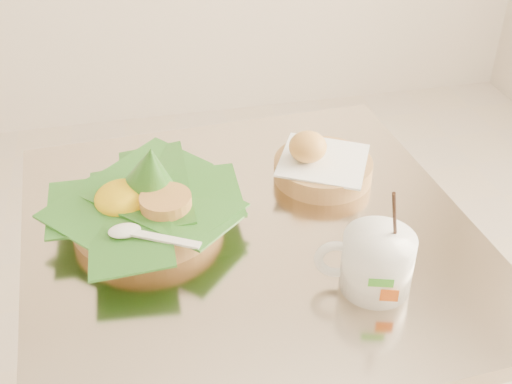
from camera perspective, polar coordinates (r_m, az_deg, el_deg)
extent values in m
cylinder|color=gray|center=(1.29, -0.41, -16.70)|extent=(0.07, 0.07, 0.69)
cube|color=beige|center=(1.03, -0.49, -4.07)|extent=(0.74, 0.74, 0.03)
cylinder|color=tan|center=(1.04, -9.67, -1.67)|extent=(0.24, 0.24, 0.04)
cone|color=#255B1A|center=(1.01, -9.43, 1.90)|extent=(0.12, 0.14, 0.12)
ellipsoid|color=yellow|center=(1.03, -11.74, -0.61)|extent=(0.09, 0.09, 0.05)
cylinder|color=#CC9347|center=(0.99, -8.03, -0.89)|extent=(0.08, 0.08, 0.02)
cylinder|color=tan|center=(1.14, 5.96, 2.06)|extent=(0.17, 0.17, 0.03)
cube|color=white|center=(1.13, 6.02, 2.84)|extent=(0.20, 0.20, 0.01)
ellipsoid|color=#C9852E|center=(1.11, 4.62, 4.03)|extent=(0.07, 0.07, 0.05)
cylinder|color=white|center=(0.91, 10.72, -6.16)|extent=(0.10, 0.10, 0.09)
torus|color=white|center=(0.90, 7.13, -5.96)|extent=(0.06, 0.03, 0.06)
cylinder|color=#4D2D16|center=(0.88, 10.99, -4.23)|extent=(0.09, 0.09, 0.01)
cylinder|color=black|center=(0.87, 12.24, -2.70)|extent=(0.04, 0.04, 0.13)
cube|color=green|center=(0.86, 11.05, -7.95)|extent=(0.03, 0.01, 0.01)
cube|color=orange|center=(0.88, 11.76, -9.01)|extent=(0.02, 0.01, 0.02)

